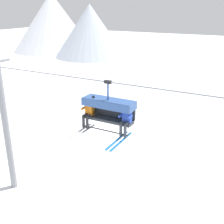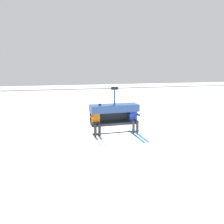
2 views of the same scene
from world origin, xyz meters
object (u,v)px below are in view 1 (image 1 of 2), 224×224
at_px(chairlift_chair, 109,107).
at_px(skier_blue, 126,119).
at_px(lift_tower_near, 5,124).
at_px(skier_orange, 88,111).

relative_size(chairlift_chair, skier_blue, 1.22).
height_order(chairlift_chair, skier_blue, chairlift_chair).
bearing_deg(lift_tower_near, skier_blue, -6.88).
distance_m(chairlift_chair, skier_blue, 0.90).
bearing_deg(chairlift_chair, skier_orange, -165.34).
distance_m(lift_tower_near, chairlift_chair, 7.31).
xyz_separation_m(lift_tower_near, skier_blue, (7.69, -0.93, 2.13)).
relative_size(chairlift_chair, skier_orange, 1.22).
height_order(chairlift_chair, skier_orange, chairlift_chair).
xyz_separation_m(lift_tower_near, chairlift_chair, (6.87, -0.71, 2.42)).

